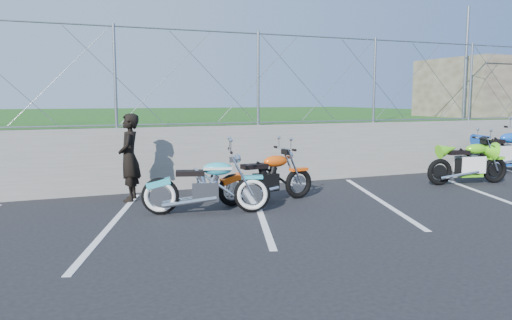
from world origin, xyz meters
name	(u,v)px	position (x,y,z in m)	size (l,w,h in m)	color
ground	(285,224)	(0.00, 0.00, 0.00)	(90.00, 90.00, 0.00)	black
retaining_wall	(215,156)	(0.00, 3.50, 0.65)	(30.00, 0.22, 1.30)	slate
grass_field	(139,129)	(0.00, 13.50, 0.65)	(30.00, 20.00, 1.30)	#194612
stone_building	(505,88)	(10.50, 5.50, 2.20)	(5.00, 3.00, 1.80)	brown
chain_link_fence	(214,78)	(0.00, 3.50, 2.30)	(28.00, 0.03, 2.00)	gray
sign_pole	(466,64)	(7.20, 3.90, 2.80)	(0.08, 0.08, 3.00)	gray
parking_lines	(322,205)	(1.20, 1.00, 0.00)	(18.29, 4.31, 0.01)	silver
cruiser_turquoise	(208,188)	(-0.86, 1.13, 0.42)	(2.05, 0.76, 1.05)	black
naked_orange	(268,179)	(0.42, 1.60, 0.42)	(1.95, 0.66, 0.97)	black
sportbike_green	(469,164)	(5.27, 1.70, 0.44)	(1.94, 0.69, 1.01)	black
sportbike_blue	(503,154)	(7.28, 2.60, 0.50)	(2.24, 0.80, 1.16)	black
person_standing	(129,157)	(-1.89, 2.66, 0.80)	(0.58, 0.38, 1.60)	black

